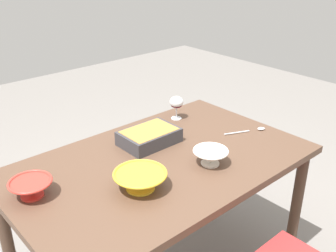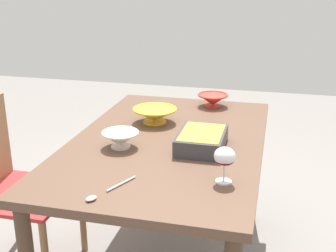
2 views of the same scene
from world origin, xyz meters
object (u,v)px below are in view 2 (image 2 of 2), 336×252
(dining_table, at_px, (168,156))
(mixing_bowl, at_px, (155,114))
(chair, at_px, (8,182))
(wine_glass, at_px, (225,158))
(small_bowl, at_px, (213,99))
(serving_spoon, at_px, (102,193))
(serving_bowl, at_px, (120,138))
(casserole_dish, at_px, (202,139))

(dining_table, xyz_separation_m, mixing_bowl, (-0.22, -0.13, 0.13))
(chair, bearing_deg, wine_glass, 76.72)
(small_bowl, bearing_deg, wine_glass, 10.87)
(wine_glass, xyz_separation_m, serving_spoon, (0.21, -0.41, -0.09))
(dining_table, distance_m, chair, 0.85)
(dining_table, bearing_deg, serving_bowl, -50.26)
(chair, xyz_separation_m, mixing_bowl, (-0.35, 0.69, 0.31))
(dining_table, distance_m, serving_bowl, 0.27)
(casserole_dish, relative_size, mixing_bowl, 1.27)
(small_bowl, bearing_deg, chair, -52.65)
(chair, height_order, mixing_bowl, chair)
(wine_glass, height_order, casserole_dish, wine_glass)
(casserole_dish, height_order, serving_spoon, casserole_dish)
(chair, relative_size, small_bowl, 5.06)
(small_bowl, height_order, serving_spoon, small_bowl)
(small_bowl, height_order, serving_bowl, same)
(serving_spoon, bearing_deg, serving_bowl, -168.70)
(wine_glass, bearing_deg, dining_table, -141.20)
(wine_glass, xyz_separation_m, mixing_bowl, (-0.62, -0.45, -0.05))
(wine_glass, bearing_deg, casserole_dish, -156.46)
(dining_table, xyz_separation_m, wine_glass, (0.40, 0.32, 0.19))
(serving_bowl, bearing_deg, chair, -92.42)
(small_bowl, bearing_deg, serving_bowl, -22.55)
(wine_glass, distance_m, serving_spoon, 0.47)
(dining_table, height_order, mixing_bowl, mixing_bowl)
(casserole_dish, bearing_deg, dining_table, -111.97)
(chair, bearing_deg, casserole_dish, 93.16)
(serving_bowl, bearing_deg, small_bowl, 157.45)
(wine_glass, distance_m, mixing_bowl, 0.76)
(wine_glass, height_order, small_bowl, wine_glass)
(mixing_bowl, bearing_deg, wine_glass, 35.70)
(serving_spoon, bearing_deg, chair, -123.20)
(small_bowl, distance_m, serving_spoon, 1.22)
(dining_table, xyz_separation_m, chair, (0.13, -0.82, -0.18))
(serving_spoon, bearing_deg, mixing_bowl, -177.76)
(chair, height_order, small_bowl, chair)
(wine_glass, bearing_deg, serving_bowl, -115.72)
(mixing_bowl, bearing_deg, casserole_dish, 45.82)
(dining_table, distance_m, small_bowl, 0.62)
(serving_bowl, bearing_deg, mixing_bowl, 171.36)
(small_bowl, xyz_separation_m, serving_spoon, (1.20, -0.22, -0.04))
(dining_table, height_order, chair, chair)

